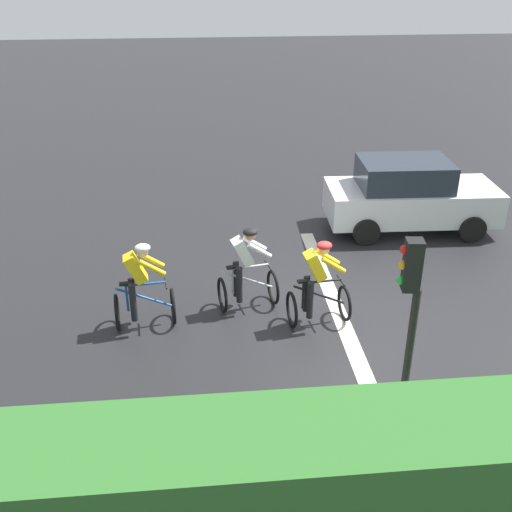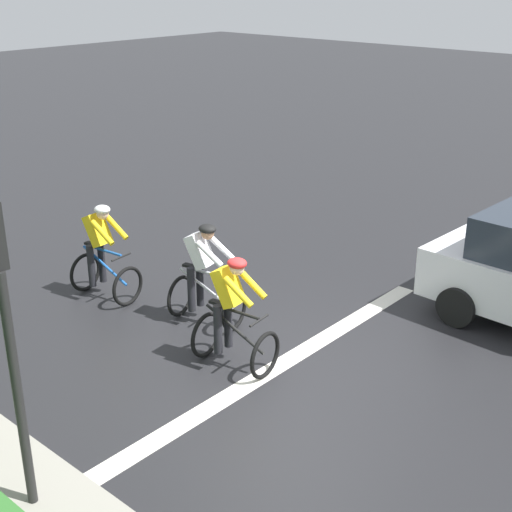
# 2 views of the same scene
# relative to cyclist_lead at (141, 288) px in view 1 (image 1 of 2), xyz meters

# --- Properties ---
(ground_plane) EXTENTS (80.00, 80.00, 0.00)m
(ground_plane) POSITION_rel_cyclist_lead_xyz_m (0.20, -3.90, -0.80)
(ground_plane) COLOR black
(road_marking_stop_line) EXTENTS (7.00, 0.30, 0.01)m
(road_marking_stop_line) POSITION_rel_cyclist_lead_xyz_m (0.20, -3.69, -0.79)
(road_marking_stop_line) COLOR silver
(road_marking_stop_line) RESTS_ON ground
(cyclist_lead) EXTENTS (0.79, 1.15, 1.66)m
(cyclist_lead) POSITION_rel_cyclist_lead_xyz_m (0.00, 0.00, 0.00)
(cyclist_lead) COLOR black
(cyclist_lead) RESTS_ON ground
(cyclist_second) EXTENTS (0.88, 1.19, 1.66)m
(cyclist_second) POSITION_rel_cyclist_lead_xyz_m (0.47, -1.94, 0.00)
(cyclist_second) COLOR black
(cyclist_second) RESTS_ON ground
(cyclist_mid) EXTENTS (0.80, 1.15, 1.66)m
(cyclist_mid) POSITION_rel_cyclist_lead_xyz_m (-0.22, -3.19, 0.00)
(cyclist_mid) COLOR black
(cyclist_mid) RESTS_ON ground
(car_white) EXTENTS (2.01, 4.16, 1.76)m
(car_white) POSITION_rel_cyclist_lead_xyz_m (3.79, -6.22, 0.08)
(car_white) COLOR silver
(car_white) RESTS_ON ground
(traffic_light_near_crossing) EXTENTS (0.22, 0.31, 3.34)m
(traffic_light_near_crossing) POSITION_rel_cyclist_lead_xyz_m (-3.71, -3.58, 1.43)
(traffic_light_near_crossing) COLOR black
(traffic_light_near_crossing) RESTS_ON ground
(pedestrian_railing_kerbside) EXTENTS (0.52, 3.67, 1.03)m
(pedestrian_railing_kerbside) POSITION_rel_cyclist_lead_xyz_m (-3.62, 0.08, -0.00)
(pedestrian_railing_kerbside) COLOR #999EA3
(pedestrian_railing_kerbside) RESTS_ON ground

